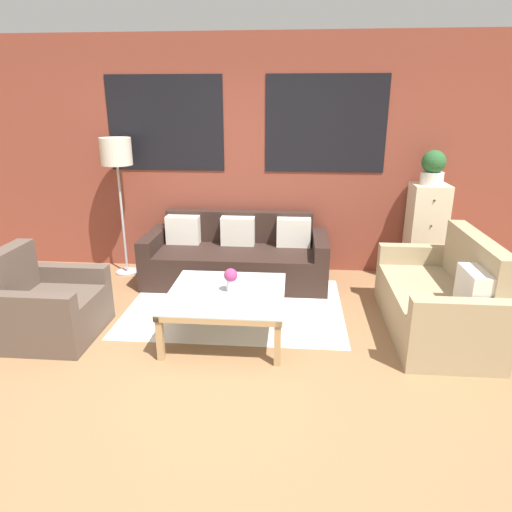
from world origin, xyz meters
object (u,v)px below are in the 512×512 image
drawer_cabinet (425,233)px  armchair_corner (48,307)px  flower_vase (231,278)px  settee_vintage (440,301)px  potted_plant (433,167)px  coffee_table (226,298)px  floor_lamp (117,158)px  couch_dark (237,257)px

drawer_cabinet → armchair_corner: bearing=-155.3°
flower_vase → drawer_cabinet: bearing=36.4°
flower_vase → armchair_corner: bearing=-173.9°
settee_vintage → potted_plant: 1.71m
armchair_corner → coffee_table: armchair_corner is taller
coffee_table → floor_lamp: size_ratio=0.63×
coffee_table → floor_lamp: bearing=135.0°
coffee_table → potted_plant: 2.82m
coffee_table → flower_vase: 0.19m
coffee_table → floor_lamp: (-1.49, 1.49, 1.06)m
armchair_corner → settee_vintage: bearing=6.0°
settee_vintage → couch_dark: bearing=150.7°
coffee_table → potted_plant: bearing=36.3°
floor_lamp → drawer_cabinet: size_ratio=1.43×
floor_lamp → flower_vase: size_ratio=7.63×
couch_dark → armchair_corner: armchair_corner is taller
potted_plant → settee_vintage: bearing=-97.6°
couch_dark → flower_vase: couch_dark is taller
couch_dark → drawer_cabinet: bearing=5.3°
couch_dark → drawer_cabinet: (2.21, 0.21, 0.30)m
coffee_table → couch_dark: bearing=93.3°
potted_plant → flower_vase: potted_plant is taller
couch_dark → coffee_table: (0.08, -1.36, 0.08)m
coffee_table → armchair_corner: bearing=-174.5°
couch_dark → flower_vase: 1.37m
couch_dark → flower_vase: bearing=-84.9°
coffee_table → drawer_cabinet: 2.66m
floor_lamp → drawer_cabinet: (3.62, 0.08, -0.85)m
couch_dark → armchair_corner: size_ratio=2.53×
settee_vintage → floor_lamp: 3.83m
armchair_corner → flower_vase: size_ratio=3.87×
armchair_corner → floor_lamp: 2.01m
flower_vase → settee_vintage: bearing=6.0°
potted_plant → flower_vase: size_ratio=1.76×
floor_lamp → coffee_table: bearing=-45.0°
armchair_corner → floor_lamp: size_ratio=0.51×
coffee_table → drawer_cabinet: bearing=36.3°
coffee_table → settee_vintage: bearing=6.5°
settee_vintage → coffee_table: settee_vintage is taller
drawer_cabinet → flower_vase: bearing=-143.6°
flower_vase → couch_dark: bearing=95.1°
settee_vintage → potted_plant: potted_plant is taller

